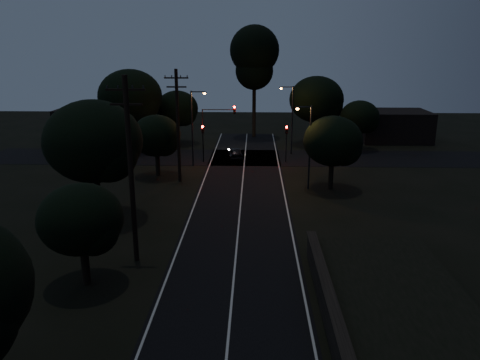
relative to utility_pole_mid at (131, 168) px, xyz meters
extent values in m
cube|color=black|center=(6.00, 7.00, -5.73)|extent=(8.00, 70.00, 0.02)
cube|color=black|center=(6.00, 27.00, -5.73)|extent=(60.00, 8.00, 0.02)
cube|color=beige|center=(6.00, 7.00, -5.71)|extent=(0.12, 70.00, 0.01)
cube|color=beige|center=(2.25, 7.00, -5.71)|extent=(0.12, 70.00, 0.01)
cube|color=beige|center=(9.75, 7.00, -5.71)|extent=(0.12, 70.00, 0.01)
cylinder|color=black|center=(0.00, 0.00, -0.24)|extent=(0.30, 0.30, 11.00)
cube|color=black|center=(0.00, 0.00, 4.46)|extent=(2.20, 0.12, 0.12)
cube|color=black|center=(0.00, 0.00, 3.66)|extent=(1.80, 0.12, 0.12)
cylinder|color=black|center=(0.00, 17.00, -0.49)|extent=(0.30, 0.30, 10.50)
cube|color=black|center=(0.00, 17.00, 3.96)|extent=(2.20, 0.12, 0.12)
cube|color=black|center=(0.00, 17.00, 3.16)|extent=(1.80, 0.12, 0.12)
cylinder|color=black|center=(-2.00, -3.00, -4.69)|extent=(0.44, 0.44, 2.10)
ellipsoid|color=black|center=(-2.00, -3.00, -1.97)|extent=(4.45, 4.45, 3.78)
sphere|color=black|center=(-1.22, -3.45, -2.42)|extent=(2.67, 2.67, 2.67)
cylinder|color=black|center=(-4.50, 7.00, -4.11)|extent=(0.44, 0.44, 3.25)
ellipsoid|color=black|center=(-4.50, 7.00, 0.15)|extent=(7.03, 7.03, 5.97)
sphere|color=black|center=(-3.27, 6.30, -0.55)|extent=(4.22, 4.22, 4.22)
cylinder|color=black|center=(-2.50, 19.00, -4.62)|extent=(0.44, 0.44, 2.24)
ellipsoid|color=black|center=(-2.50, 19.00, -1.70)|extent=(4.79, 4.79, 4.07)
sphere|color=black|center=(-1.66, 18.52, -2.18)|extent=(2.87, 2.87, 2.87)
cylinder|color=black|center=(-3.00, 35.00, -4.47)|extent=(0.44, 0.44, 2.54)
ellipsoid|color=black|center=(-3.00, 35.00, -1.15)|extent=(5.45, 5.45, 4.63)
sphere|color=black|center=(-2.05, 34.45, -1.70)|extent=(3.27, 3.27, 3.27)
cylinder|color=black|center=(-8.00, 31.00, -3.91)|extent=(0.44, 0.44, 3.66)
ellipsoid|color=black|center=(-8.00, 31.00, 0.80)|extent=(7.70, 7.70, 6.54)
sphere|color=black|center=(-6.65, 30.23, 0.03)|extent=(4.62, 4.62, 4.62)
cylinder|color=black|center=(15.00, 35.00, -4.12)|extent=(0.44, 0.44, 3.23)
ellipsoid|color=black|center=(15.00, 35.00, 0.10)|extent=(6.95, 6.95, 5.91)
sphere|color=black|center=(16.22, 34.30, -0.60)|extent=(4.17, 4.17, 4.17)
cylinder|color=black|center=(20.00, 32.00, -4.62)|extent=(0.44, 0.44, 2.24)
ellipsoid|color=black|center=(20.00, 32.00, -1.71)|extent=(4.77, 4.77, 4.06)
sphere|color=black|center=(20.84, 31.52, -2.19)|extent=(2.86, 2.86, 2.86)
cylinder|color=black|center=(14.00, 15.00, -4.51)|extent=(0.44, 0.44, 2.46)
ellipsoid|color=black|center=(14.00, 15.00, -1.33)|extent=(5.22, 5.22, 4.43)
sphere|color=black|center=(14.91, 14.48, -1.85)|extent=(3.13, 3.13, 3.13)
cylinder|color=black|center=(7.00, 40.00, -1.55)|extent=(0.50, 0.50, 8.37)
sphere|color=black|center=(7.00, 40.00, 6.13)|extent=(6.70, 6.70, 6.70)
sphere|color=black|center=(7.00, 40.00, 3.39)|extent=(5.18, 5.18, 5.18)
cube|color=black|center=(-14.00, 37.00, -3.54)|extent=(10.00, 8.00, 4.40)
cube|color=black|center=(26.00, 38.00, -3.74)|extent=(9.00, 7.00, 4.00)
cylinder|color=black|center=(1.40, 25.00, -4.14)|extent=(0.12, 0.12, 3.20)
cube|color=black|center=(1.40, 25.00, -2.09)|extent=(0.28, 0.22, 0.90)
sphere|color=#FF0705|center=(1.40, 24.87, -1.79)|extent=(0.22, 0.22, 0.22)
cylinder|color=black|center=(10.60, 25.00, -4.14)|extent=(0.12, 0.12, 3.20)
cube|color=black|center=(10.60, 25.00, -2.09)|extent=(0.28, 0.22, 0.90)
sphere|color=#FF0705|center=(10.60, 24.87, -1.79)|extent=(0.22, 0.22, 0.22)
cylinder|color=black|center=(1.40, 25.00, -3.24)|extent=(0.12, 0.12, 5.00)
cube|color=black|center=(4.90, 25.00, 0.06)|extent=(0.28, 0.22, 0.90)
sphere|color=#FF0705|center=(4.90, 24.87, 0.36)|extent=(0.22, 0.22, 0.22)
cube|color=black|center=(3.15, 25.00, 0.06)|extent=(3.50, 0.08, 0.08)
cylinder|color=black|center=(0.50, 23.00, -1.74)|extent=(0.16, 0.16, 8.00)
cube|color=black|center=(1.20, 23.00, 2.16)|extent=(1.40, 0.10, 0.10)
cube|color=black|center=(1.90, 23.00, 2.11)|extent=(0.35, 0.22, 0.12)
sphere|color=orange|center=(1.90, 23.00, 2.01)|extent=(0.26, 0.26, 0.26)
cylinder|color=black|center=(11.50, 29.00, -1.74)|extent=(0.16, 0.16, 8.00)
cube|color=black|center=(10.80, 29.00, 2.16)|extent=(1.40, 0.10, 0.10)
cube|color=black|center=(10.10, 29.00, 2.11)|extent=(0.35, 0.22, 0.12)
sphere|color=orange|center=(10.10, 29.00, 2.01)|extent=(0.26, 0.26, 0.26)
cylinder|color=black|center=(12.00, 15.00, -1.99)|extent=(0.16, 0.16, 7.50)
cube|color=black|center=(11.40, 15.00, 1.66)|extent=(1.20, 0.10, 0.10)
cube|color=black|center=(10.80, 15.00, 1.61)|extent=(0.35, 0.22, 0.12)
sphere|color=orange|center=(10.80, 15.00, 1.51)|extent=(0.26, 0.26, 0.26)
imported|color=black|center=(4.93, 26.50, -5.09)|extent=(2.04, 3.96, 1.29)
camera|label=1|loc=(7.09, -25.71, 6.82)|focal=35.00mm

